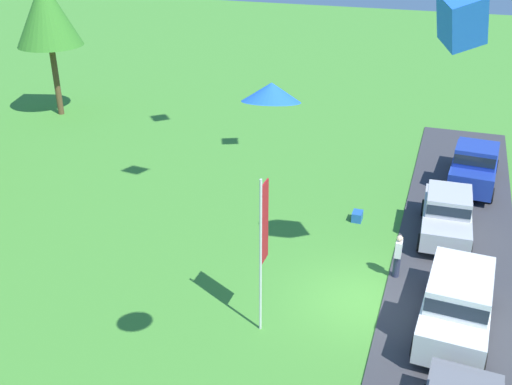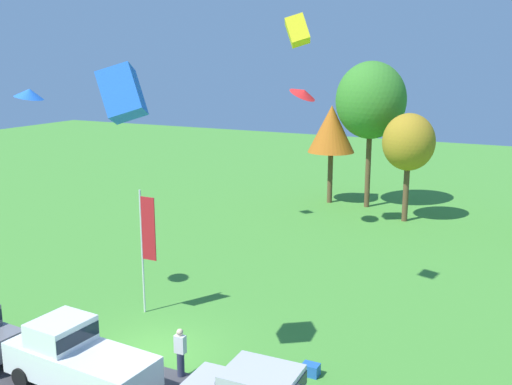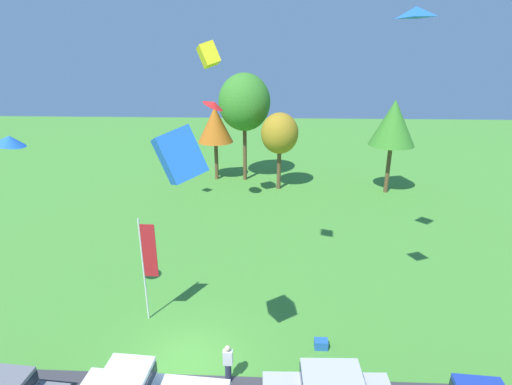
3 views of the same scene
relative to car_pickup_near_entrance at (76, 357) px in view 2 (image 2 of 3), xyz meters
The scene contains 12 objects.
ground_plane 3.27m from the car_pickup_near_entrance, 76.29° to the left, with size 120.00×120.00×0.00m, color #478E33.
car_pickup_near_entrance is the anchor object (origin of this frame).
person_watching_sky 3.24m from the car_pickup_near_entrance, 38.90° to the left, with size 0.36×0.24×1.71m.
tree_right_of_center 27.46m from the car_pickup_near_entrance, 92.90° to the left, with size 3.30×3.30×6.96m.
tree_far_right 27.80m from the car_pickup_near_entrance, 87.06° to the left, with size 4.73×4.73×9.99m.
tree_far_left 25.24m from the car_pickup_near_entrance, 79.34° to the left, with size 3.25×3.25×6.86m.
flag_banner 6.25m from the car_pickup_near_entrance, 104.30° to the left, with size 0.71×0.08×5.14m.
cooler_box 7.50m from the car_pickup_near_entrance, 32.94° to the left, with size 0.56×0.40×0.40m, color blue.
kite_delta_near_flag 20.26m from the car_pickup_near_entrance, 90.66° to the left, with size 1.56×1.56×0.33m, color red.
kite_box_low_drifter 21.02m from the car_pickup_near_entrance, 91.04° to the left, with size 1.02×1.02×1.42m, color yellow.
kite_delta_high_right 10.45m from the car_pickup_near_entrance, 143.18° to the left, with size 1.12×1.12×0.35m, color blue.
kite_box_high_left 8.28m from the car_pickup_near_entrance, 36.56° to the left, with size 0.99×0.99×1.39m, color blue.
Camera 2 is at (11.90, -15.72, 10.21)m, focal length 42.00 mm.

